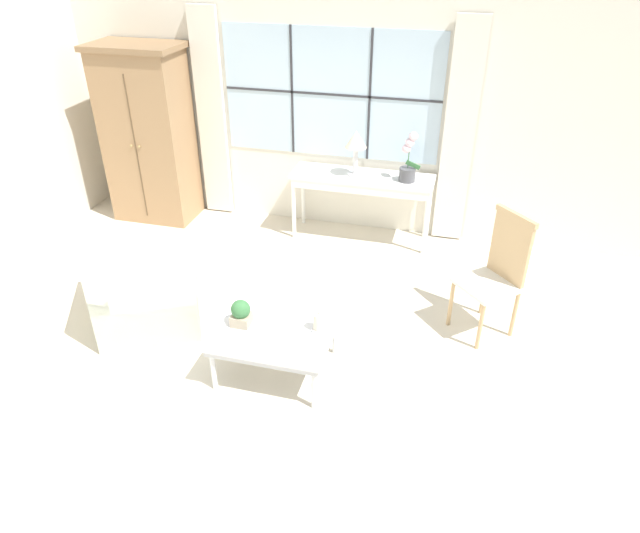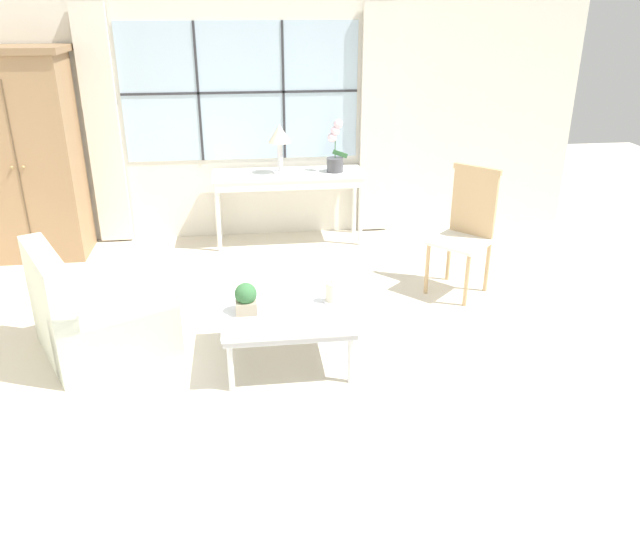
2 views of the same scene
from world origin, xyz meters
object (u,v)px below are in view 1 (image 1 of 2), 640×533
(side_chair_wooden, at_px, (498,268))
(potted_plant_small, at_px, (241,313))
(table_lamp, at_px, (356,143))
(coffee_table, at_px, (276,334))
(armoire, at_px, (148,135))
(armchair_upholstered, at_px, (144,295))
(console_table, at_px, (362,182))
(potted_orchid, at_px, (408,163))
(pillar_candle, at_px, (319,322))

(side_chair_wooden, distance_m, potted_plant_small, 2.18)
(table_lamp, xyz_separation_m, coffee_table, (-0.12, -2.37, -0.76))
(armoire, height_order, potted_plant_small, armoire)
(table_lamp, relative_size, coffee_table, 0.55)
(coffee_table, bearing_deg, side_chair_wooden, 32.12)
(potted_plant_small, bearing_deg, armchair_upholstered, 162.22)
(side_chair_wooden, height_order, potted_plant_small, side_chair_wooden)
(side_chair_wooden, bearing_deg, armoire, 161.44)
(armoire, height_order, side_chair_wooden, armoire)
(console_table, bearing_deg, potted_orchid, -4.20)
(pillar_candle, bearing_deg, potted_plant_small, -172.38)
(table_lamp, xyz_separation_m, side_chair_wooden, (1.52, -1.34, -0.51))
(console_table, height_order, table_lamp, table_lamp)
(table_lamp, xyz_separation_m, pillar_candle, (0.20, -2.29, -0.65))
(armoire, height_order, console_table, armoire)
(console_table, relative_size, pillar_candle, 9.45)
(potted_plant_small, bearing_deg, table_lamp, 80.44)
(armoire, height_order, pillar_candle, armoire)
(armchair_upholstered, bearing_deg, side_chair_wooden, 12.95)
(table_lamp, height_order, potted_orchid, potted_orchid)
(console_table, relative_size, armchair_upholstered, 1.35)
(console_table, distance_m, side_chair_wooden, 1.99)
(pillar_candle, bearing_deg, console_table, 93.08)
(armoire, relative_size, potted_orchid, 3.77)
(armoire, distance_m, coffee_table, 3.36)
(armchair_upholstered, relative_size, coffee_table, 1.28)
(coffee_table, bearing_deg, potted_orchid, 73.89)
(armchair_upholstered, bearing_deg, coffee_table, -14.25)
(console_table, relative_size, side_chair_wooden, 1.41)
(coffee_table, bearing_deg, table_lamp, 87.07)
(armoire, xyz_separation_m, armchair_upholstered, (0.96, -2.01, -0.74))
(side_chair_wooden, distance_m, pillar_candle, 1.63)
(coffee_table, bearing_deg, armoire, 134.46)
(armchair_upholstered, distance_m, pillar_candle, 1.71)
(console_table, xyz_separation_m, potted_plant_small, (-0.48, -2.40, -0.16))
(console_table, distance_m, coffee_table, 2.43)
(table_lamp, bearing_deg, console_table, 22.64)
(side_chair_wooden, height_order, coffee_table, side_chair_wooden)
(table_lamp, bearing_deg, armchair_upholstered, -125.94)
(console_table, xyz_separation_m, pillar_candle, (0.13, -2.32, -0.20))
(table_lamp, distance_m, coffee_table, 2.49)
(table_lamp, xyz_separation_m, potted_orchid, (0.56, -0.00, -0.16))
(console_table, relative_size, coffee_table, 1.73)
(potted_orchid, xyz_separation_m, armchair_upholstered, (-2.03, -2.02, -0.69))
(console_table, bearing_deg, armoire, -178.94)
(table_lamp, xyz_separation_m, armchair_upholstered, (-1.47, -2.03, -0.86))
(armoire, height_order, armchair_upholstered, armoire)
(potted_orchid, xyz_separation_m, pillar_candle, (-0.36, -2.29, -0.48))
(side_chair_wooden, relative_size, pillar_candle, 6.72)
(console_table, height_order, potted_orchid, potted_orchid)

